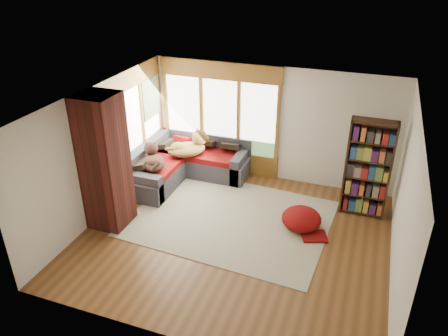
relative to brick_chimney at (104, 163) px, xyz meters
The scene contains 17 objects.
floor 2.75m from the brick_chimney, ahead, with size 5.50×5.50×0.00m, color #583418.
ceiling 2.75m from the brick_chimney, ahead, with size 5.50×5.50×0.00m, color white.
wall_back 3.73m from the brick_chimney, 49.90° to the left, with size 5.50×0.04×2.60m, color silver.
wall_front 3.22m from the brick_chimney, 41.86° to the right, with size 5.50×0.04×2.60m, color silver.
wall_left 0.49m from the brick_chimney, 135.00° to the left, with size 0.04×5.00×2.60m, color silver.
wall_right 5.16m from the brick_chimney, ahead, with size 0.04×5.00×2.60m, color silver.
windows_back 3.07m from the brick_chimney, 66.95° to the left, with size 2.82×0.10×1.90m.
windows_left 1.58m from the brick_chimney, 101.66° to the left, with size 0.10×2.62×1.90m.
roller_blind 2.44m from the brick_chimney, 96.95° to the left, with size 0.03×0.72×0.90m, color #69825C.
brick_chimney is the anchor object (origin of this frame).
sectional_sofa 2.32m from the brick_chimney, 77.71° to the left, with size 2.20×2.20×0.80m.
area_rug 2.65m from the brick_chimney, 22.58° to the left, with size 3.77×2.88×0.01m, color beige.
bookshelf 4.96m from the brick_chimney, 23.59° to the left, with size 0.85×0.28×1.99m.
pouf 3.82m from the brick_chimney, 16.74° to the left, with size 0.75×0.75×0.41m, color #7C0505.
dog_tan 2.36m from the brick_chimney, 72.18° to the left, with size 1.02×0.98×0.50m.
dog_brindle 1.51m from the brick_chimney, 82.03° to the left, with size 0.81×0.88×0.43m.
throw_pillows 2.31m from the brick_chimney, 77.57° to the left, with size 1.98×1.68×0.45m.
Camera 1 is at (2.06, -6.28, 4.89)m, focal length 35.00 mm.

